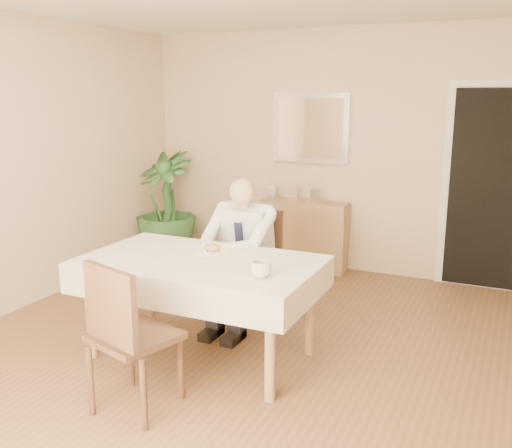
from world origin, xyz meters
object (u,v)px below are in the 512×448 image
at_px(coffee_mug, 261,270).
at_px(potted_palm, 165,206).
at_px(sideboard, 304,235).
at_px(chair_far, 253,257).
at_px(chair_near, 125,330).
at_px(seated_man, 237,248).
at_px(dining_table, 200,270).

xyz_separation_m(coffee_mug, potted_palm, (-2.27, 2.26, -0.17)).
bearing_deg(sideboard, chair_far, -91.04).
bearing_deg(chair_near, potted_palm, 136.61).
distance_m(coffee_mug, sideboard, 2.70).
height_order(seated_man, potted_palm, potted_palm).
height_order(chair_near, seated_man, seated_man).
bearing_deg(dining_table, coffee_mug, -18.74).
distance_m(dining_table, seated_man, 0.59).
relative_size(chair_near, coffee_mug, 7.21).
xyz_separation_m(dining_table, chair_near, (-0.00, -0.87, -0.12)).
xyz_separation_m(chair_near, seated_man, (0.00, 1.47, 0.14)).
relative_size(chair_far, chair_near, 0.97).
bearing_deg(coffee_mug, chair_near, -130.12).
bearing_deg(seated_man, coffee_mug, -53.79).
relative_size(chair_near, sideboard, 1.01).
distance_m(chair_near, sideboard, 3.27).
distance_m(seated_man, coffee_mug, 0.98).
relative_size(dining_table, chair_far, 1.82).
distance_m(chair_far, chair_near, 1.76).
bearing_deg(dining_table, potted_palm, 128.92).
xyz_separation_m(dining_table, sideboard, (-0.09, 2.39, -0.29)).
bearing_deg(coffee_mug, potted_palm, 135.15).
relative_size(dining_table, sideboard, 1.80).
relative_size(dining_table, seated_man, 1.38).
bearing_deg(dining_table, chair_near, -90.64).
distance_m(seated_man, sideboard, 1.83).
relative_size(coffee_mug, sideboard, 0.14).
distance_m(dining_table, potted_palm, 2.68).
distance_m(chair_near, potted_palm, 3.40).
bearing_deg(chair_far, chair_near, -92.34).
xyz_separation_m(seated_man, sideboard, (-0.09, 1.80, -0.31)).
bearing_deg(chair_far, coffee_mug, -64.19).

